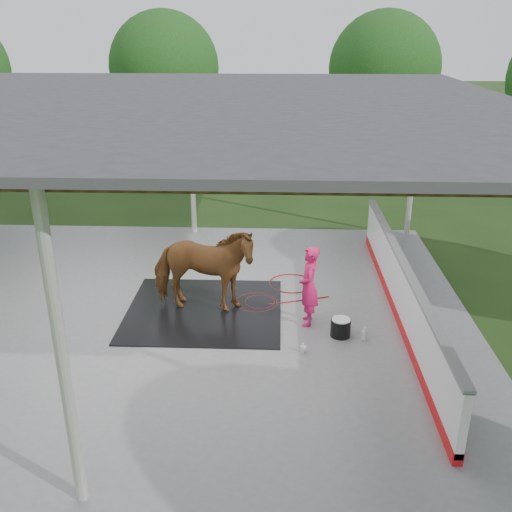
{
  "coord_description": "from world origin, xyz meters",
  "views": [
    {
      "loc": [
        2.28,
        -9.79,
        5.27
      ],
      "look_at": [
        1.88,
        -0.29,
        1.39
      ],
      "focal_mm": 40.0,
      "sensor_mm": 36.0,
      "label": 1
    }
  ],
  "objects_px": {
    "dasher_board": "(401,291)",
    "horse": "(203,269)",
    "wash_bucket": "(341,327)",
    "handler": "(309,286)"
  },
  "relations": [
    {
      "from": "handler",
      "to": "wash_bucket",
      "type": "relative_size",
      "value": 4.21
    },
    {
      "from": "wash_bucket",
      "to": "horse",
      "type": "bearing_deg",
      "value": 161.57
    },
    {
      "from": "handler",
      "to": "wash_bucket",
      "type": "distance_m",
      "value": 0.94
    },
    {
      "from": "horse",
      "to": "handler",
      "type": "height_order",
      "value": "horse"
    },
    {
      "from": "wash_bucket",
      "to": "dasher_board",
      "type": "bearing_deg",
      "value": 32.64
    },
    {
      "from": "handler",
      "to": "wash_bucket",
      "type": "bearing_deg",
      "value": 53.96
    },
    {
      "from": "dasher_board",
      "to": "wash_bucket",
      "type": "bearing_deg",
      "value": -147.36
    },
    {
      "from": "dasher_board",
      "to": "horse",
      "type": "bearing_deg",
      "value": 178.43
    },
    {
      "from": "dasher_board",
      "to": "horse",
      "type": "relative_size",
      "value": 3.89
    },
    {
      "from": "horse",
      "to": "dasher_board",
      "type": "bearing_deg",
      "value": -86.61
    }
  ]
}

